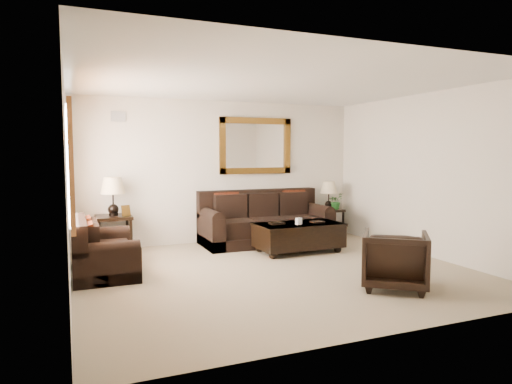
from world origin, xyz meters
name	(u,v)px	position (x,y,z in m)	size (l,w,h in m)	color
room	(276,179)	(0.00, 0.00, 1.35)	(5.51, 5.01, 2.71)	#86765C
window	(71,165)	(-2.70, 0.90, 1.55)	(0.07, 1.96, 1.66)	white
mirror	(256,146)	(0.70, 2.47, 1.85)	(1.50, 0.06, 1.10)	#503910
air_vent	(118,116)	(-1.90, 2.48, 2.35)	(0.25, 0.02, 0.18)	#999999
sofa	(265,224)	(0.70, 2.02, 0.36)	(2.43, 1.05, 0.99)	black
loveseat	(100,253)	(-2.36, 0.83, 0.30)	(0.85, 1.43, 0.81)	black
end_table_left	(113,204)	(-2.05, 2.16, 0.85)	(0.59, 0.59, 1.31)	black
end_table_right	(329,200)	(2.22, 2.21, 0.73)	(0.51, 0.51, 1.12)	black
coffee_table	(299,234)	(0.91, 1.04, 0.31)	(1.50, 0.83, 0.63)	black
armchair	(395,257)	(1.06, -1.30, 0.40)	(0.78, 0.73, 0.81)	black
potted_plant	(336,203)	(2.33, 2.11, 0.69)	(0.30, 0.33, 0.26)	#225E20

